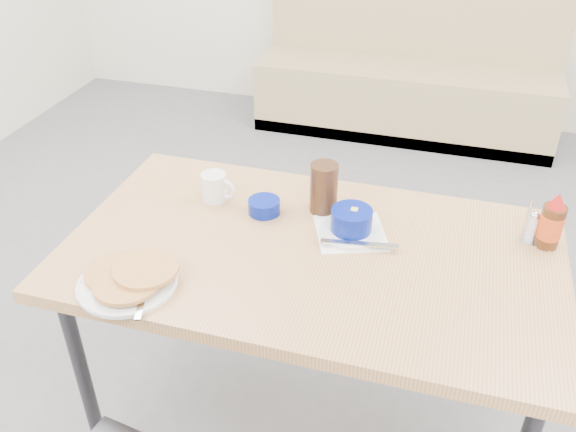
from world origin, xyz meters
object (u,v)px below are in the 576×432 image
(dining_table, at_px, (311,266))
(coffee_mug, at_px, (215,187))
(syrup_bottle, at_px, (551,223))
(creamer_bowl, at_px, (264,206))
(pancake_plate, at_px, (129,279))
(grits_setting, at_px, (351,224))
(condiment_caddy, at_px, (539,231))
(butter_bowl, at_px, (350,221))
(amber_tumbler, at_px, (324,188))
(booth_bench, at_px, (407,77))

(dining_table, xyz_separation_m, coffee_mug, (-0.36, 0.17, 0.11))
(dining_table, xyz_separation_m, syrup_bottle, (0.64, 0.21, 0.14))
(coffee_mug, xyz_separation_m, creamer_bowl, (0.17, -0.03, -0.02))
(pancake_plate, distance_m, grits_setting, 0.65)
(condiment_caddy, bearing_deg, creamer_bowl, -159.14)
(butter_bowl, xyz_separation_m, amber_tumbler, (-0.10, 0.07, 0.06))
(pancake_plate, relative_size, condiment_caddy, 2.27)
(coffee_mug, height_order, syrup_bottle, syrup_bottle)
(dining_table, distance_m, coffee_mug, 0.41)
(coffee_mug, relative_size, butter_bowl, 1.17)
(creamer_bowl, bearing_deg, grits_setting, -7.51)
(creamer_bowl, bearing_deg, coffee_mug, 170.21)
(coffee_mug, height_order, condiment_caddy, condiment_caddy)
(booth_bench, bearing_deg, creamer_bowl, -94.48)
(amber_tumbler, relative_size, condiment_caddy, 1.40)
(creamer_bowl, bearing_deg, condiment_caddy, 5.05)
(pancake_plate, bearing_deg, amber_tumbler, 50.73)
(dining_table, xyz_separation_m, butter_bowl, (0.08, 0.14, 0.08))
(butter_bowl, height_order, syrup_bottle, syrup_bottle)
(grits_setting, relative_size, syrup_bottle, 1.59)
(butter_bowl, bearing_deg, grits_setting, -73.66)
(dining_table, xyz_separation_m, creamer_bowl, (-0.19, 0.14, 0.08))
(dining_table, relative_size, coffee_mug, 11.90)
(booth_bench, bearing_deg, butter_bowl, -88.01)
(grits_setting, relative_size, amber_tumbler, 1.72)
(coffee_mug, relative_size, condiment_caddy, 1.03)
(booth_bench, distance_m, butter_bowl, 2.44)
(pancake_plate, relative_size, syrup_bottle, 1.50)
(pancake_plate, distance_m, coffee_mug, 0.46)
(butter_bowl, bearing_deg, pancake_plate, -139.78)
(amber_tumbler, bearing_deg, coffee_mug, -174.26)
(amber_tumbler, bearing_deg, dining_table, -85.52)
(pancake_plate, bearing_deg, booth_bench, 81.55)
(booth_bench, height_order, amber_tumbler, booth_bench)
(dining_table, bearing_deg, butter_bowl, 58.65)
(pancake_plate, bearing_deg, grits_setting, 37.42)
(booth_bench, height_order, butter_bowl, booth_bench)
(coffee_mug, bearing_deg, syrup_bottle, 2.01)
(condiment_caddy, bearing_deg, syrup_bottle, 2.11)
(pancake_plate, height_order, butter_bowl, pancake_plate)
(syrup_bottle, bearing_deg, amber_tumbler, -179.95)
(amber_tumbler, height_order, condiment_caddy, amber_tumbler)
(dining_table, bearing_deg, coffee_mug, 154.71)
(condiment_caddy, bearing_deg, dining_table, -145.24)
(syrup_bottle, bearing_deg, creamer_bowl, -175.51)
(creamer_bowl, relative_size, butter_bowl, 0.98)
(grits_setting, bearing_deg, amber_tumbler, 137.04)
(booth_bench, bearing_deg, coffee_mug, -98.66)
(butter_bowl, xyz_separation_m, condiment_caddy, (0.53, 0.07, 0.02))
(dining_table, bearing_deg, syrup_bottle, 17.79)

